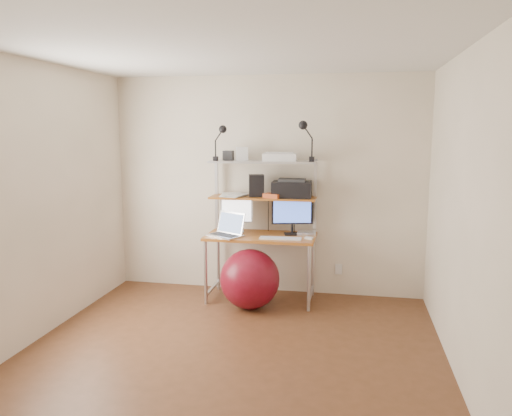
{
  "coord_description": "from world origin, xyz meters",
  "views": [
    {
      "loc": [
        0.97,
        -3.85,
        1.9
      ],
      "look_at": [
        0.0,
        1.15,
        1.09
      ],
      "focal_mm": 35.0,
      "sensor_mm": 36.0,
      "label": 1
    }
  ],
  "objects_px": {
    "monitor_silver": "(237,213)",
    "monitor_black": "(292,214)",
    "printer": "(292,189)",
    "exercise_ball": "(250,279)",
    "laptop": "(228,231)"
  },
  "relations": [
    {
      "from": "monitor_silver",
      "to": "exercise_ball",
      "type": "distance_m",
      "value": 0.79
    },
    {
      "from": "printer",
      "to": "exercise_ball",
      "type": "distance_m",
      "value": 1.09
    },
    {
      "from": "laptop",
      "to": "monitor_silver",
      "type": "bearing_deg",
      "value": 106.66
    },
    {
      "from": "monitor_black",
      "to": "exercise_ball",
      "type": "height_order",
      "value": "monitor_black"
    },
    {
      "from": "monitor_silver",
      "to": "laptop",
      "type": "relative_size",
      "value": 0.89
    },
    {
      "from": "monitor_silver",
      "to": "printer",
      "type": "bearing_deg",
      "value": -7.98
    },
    {
      "from": "monitor_silver",
      "to": "monitor_black",
      "type": "xyz_separation_m",
      "value": [
        0.63,
        -0.02,
        0.01
      ]
    },
    {
      "from": "monitor_silver",
      "to": "monitor_black",
      "type": "distance_m",
      "value": 0.63
    },
    {
      "from": "monitor_black",
      "to": "exercise_ball",
      "type": "relative_size",
      "value": 0.72
    },
    {
      "from": "monitor_black",
      "to": "exercise_ball",
      "type": "xyz_separation_m",
      "value": [
        -0.4,
        -0.39,
        -0.65
      ]
    },
    {
      "from": "monitor_black",
      "to": "laptop",
      "type": "xyz_separation_m",
      "value": [
        -0.68,
        -0.2,
        -0.18
      ]
    },
    {
      "from": "monitor_silver",
      "to": "monitor_black",
      "type": "bearing_deg",
      "value": -10.87
    },
    {
      "from": "monitor_black",
      "to": "exercise_ball",
      "type": "bearing_deg",
      "value": -148.42
    },
    {
      "from": "printer",
      "to": "exercise_ball",
      "type": "relative_size",
      "value": 0.69
    },
    {
      "from": "monitor_silver",
      "to": "printer",
      "type": "height_order",
      "value": "printer"
    }
  ]
}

